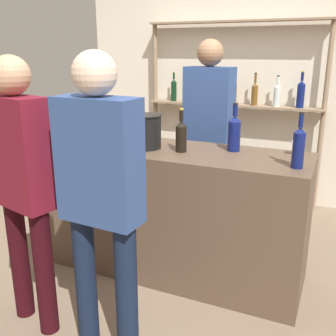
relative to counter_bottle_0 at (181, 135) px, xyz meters
The scene contains 14 objects.
ground_plane 1.09m from the counter_bottle_0, 161.04° to the left, with size 16.00×16.00×0.00m, color #7A6651.
bar_counter 0.61m from the counter_bottle_0, 161.04° to the left, with size 2.01×0.63×0.97m, color brown.
back_wall 1.99m from the counter_bottle_0, 93.46° to the left, with size 3.61×0.12×2.80m, color beige.
back_shelf 1.79m from the counter_bottle_0, 93.47° to the left, with size 1.93×0.18×1.95m.
counter_bottle_0 is the anchor object (origin of this frame).
counter_bottle_1 0.37m from the counter_bottle_0, 28.12° to the left, with size 0.09×0.09×0.34m.
counter_bottle_2 0.79m from the counter_bottle_0, ahead, with size 0.07×0.07×0.34m.
counter_bottle_3 0.66m from the counter_bottle_0, behind, with size 0.08×0.08×0.38m.
wine_glass 0.78m from the counter_bottle_0, 16.80° to the left, with size 0.08×0.08×0.15m.
ice_bucket 0.28m from the counter_bottle_0, behind, with size 0.24×0.24×0.24m.
cork_jar 0.58m from the counter_bottle_0, behind, with size 0.12×0.12×0.12m.
customer_center 0.90m from the counter_bottle_0, 94.83° to the right, with size 0.44×0.22×1.66m.
customer_left 1.08m from the counter_bottle_0, 124.89° to the right, with size 0.43×0.27×1.63m.
server_behind_counter 0.84m from the counter_bottle_0, 95.66° to the left, with size 0.44×0.23×1.74m.
Camera 1 is at (1.13, -2.51, 1.65)m, focal length 42.00 mm.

